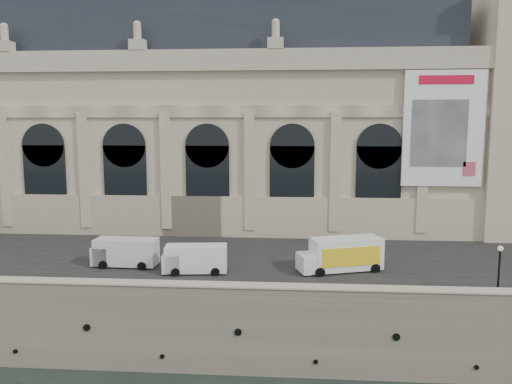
% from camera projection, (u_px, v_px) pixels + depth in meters
% --- Properties ---
extents(ground, '(260.00, 260.00, 0.00)m').
position_uv_depth(ground, '(213.00, 375.00, 39.09)').
color(ground, black).
rests_on(ground, ground).
extents(quay, '(160.00, 70.00, 6.00)m').
position_uv_depth(quay, '(251.00, 237.00, 73.27)').
color(quay, gray).
rests_on(quay, ground).
extents(street, '(160.00, 24.00, 0.06)m').
position_uv_depth(street, '(234.00, 254.00, 52.11)').
color(street, '#2D2D2D').
rests_on(street, quay).
extents(parapet, '(160.00, 1.40, 1.21)m').
position_uv_depth(parapet, '(213.00, 291.00, 38.79)').
color(parapet, gray).
rests_on(parapet, quay).
extents(museum, '(69.00, 18.70, 29.10)m').
position_uv_depth(museum, '(204.00, 123.00, 67.37)').
color(museum, beige).
rests_on(museum, quay).
extents(van_b, '(5.98, 2.86, 2.57)m').
position_uv_depth(van_b, '(192.00, 259.00, 45.43)').
color(van_b, white).
rests_on(van_b, quay).
extents(van_c, '(6.15, 2.69, 2.70)m').
position_uv_depth(van_c, '(123.00, 252.00, 47.56)').
color(van_c, silver).
rests_on(van_c, quay).
extents(box_truck, '(8.12, 4.71, 3.12)m').
position_uv_depth(box_truck, '(342.00, 255.00, 45.95)').
color(box_truck, white).
rests_on(box_truck, quay).
extents(lamp_right, '(0.43, 0.43, 4.20)m').
position_uv_depth(lamp_right, '(499.00, 272.00, 38.72)').
color(lamp_right, black).
rests_on(lamp_right, quay).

